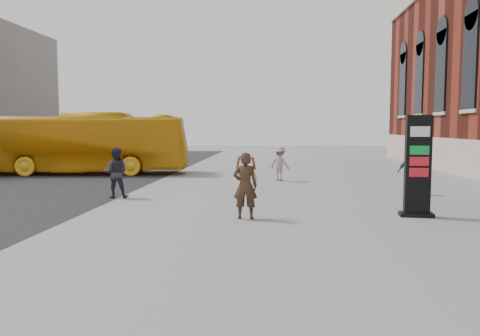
# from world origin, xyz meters

# --- Properties ---
(ground) EXTENTS (100.00, 100.00, 0.00)m
(ground) POSITION_xyz_m (0.00, 0.00, 0.00)
(ground) COLOR #9E9EA3
(info_pylon) EXTENTS (0.90, 0.50, 2.70)m
(info_pylon) POSITION_xyz_m (4.06, 1.35, 1.35)
(info_pylon) COLOR black
(info_pylon) RESTS_ON ground
(woman) EXTENTS (0.66, 0.59, 1.74)m
(woman) POSITION_xyz_m (-0.49, 0.68, 0.89)
(woman) COLOR #3C2617
(woman) RESTS_ON ground
(bus) EXTENTS (11.40, 3.81, 3.12)m
(bus) POSITION_xyz_m (-9.86, 11.79, 1.56)
(bus) COLOR gold
(bus) RESTS_ON road
(pedestrian_a) EXTENTS (0.92, 0.77, 1.70)m
(pedestrian_a) POSITION_xyz_m (-5.10, 3.97, 0.85)
(pedestrian_a) COLOR #292831
(pedestrian_a) RESTS_ON ground
(pedestrian_b) EXTENTS (1.13, 1.04, 1.53)m
(pedestrian_b) POSITION_xyz_m (0.46, 9.41, 0.77)
(pedestrian_b) COLOR gray
(pedestrian_b) RESTS_ON ground
(pedestrian_c) EXTENTS (0.93, 0.86, 1.53)m
(pedestrian_c) POSITION_xyz_m (5.05, 5.59, 0.77)
(pedestrian_c) COLOR #384D61
(pedestrian_c) RESTS_ON ground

